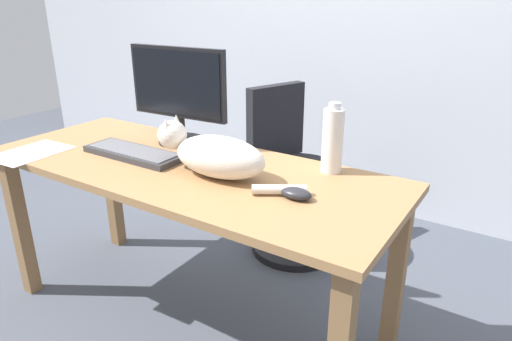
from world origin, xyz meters
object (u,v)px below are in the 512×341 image
Objects in this scene: cat at (214,154)px; computer_mouse at (296,193)px; keyboard at (133,153)px; water_bottle at (333,140)px; office_chair at (291,183)px; monitor at (178,92)px.

computer_mouse is at bearing -3.07° from cat.
keyboard is at bearing -178.18° from cat.
water_bottle is (-0.01, 0.28, 0.10)m from computer_mouse.
computer_mouse is at bearing -0.41° from keyboard.
cat is at bearing -82.06° from office_chair.
office_chair is 1.86× the size of monitor.
computer_mouse is (0.45, -0.81, 0.36)m from office_chair.
keyboard is 0.72× the size of cat.
computer_mouse reaches higher than keyboard.
office_chair is 0.84m from monitor.
water_bottle reaches higher than cat.
computer_mouse is at bearing -19.49° from monitor.
office_chair is 0.91m from cat.
monitor is at bearing -115.02° from office_chair.
water_bottle is at bearing 2.43° from monitor.
monitor is 0.79m from computer_mouse.
office_chair reaches higher than keyboard.
computer_mouse is (0.72, -0.25, -0.21)m from monitor.
keyboard is at bearing 179.59° from computer_mouse.
monitor is 1.09× the size of keyboard.
water_bottle is at bearing 38.04° from cat.
monitor reaches higher than water_bottle.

